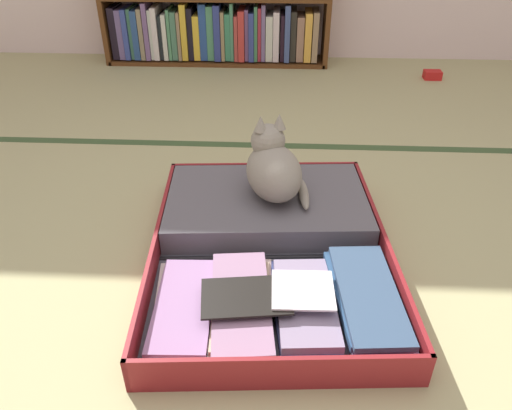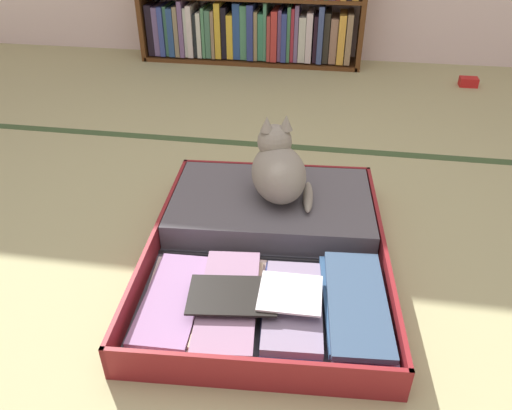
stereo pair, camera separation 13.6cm
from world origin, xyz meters
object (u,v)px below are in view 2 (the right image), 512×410
open_suitcase (271,240)px  bookshelf (249,0)px  small_red_pouch (468,82)px  black_cat (278,169)px

open_suitcase → bookshelf: bearing=101.7°
bookshelf → small_red_pouch: size_ratio=14.17×
open_suitcase → black_cat: 0.24m
open_suitcase → black_cat: (-0.00, 0.18, 0.16)m
bookshelf → open_suitcase: 2.04m
bookshelf → black_cat: size_ratio=4.88×
bookshelf → small_red_pouch: (1.33, -0.27, -0.36)m
bookshelf → black_cat: bookshelf is taller
black_cat → small_red_pouch: black_cat is taller
bookshelf → open_suitcase: (0.41, -1.97, -0.34)m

